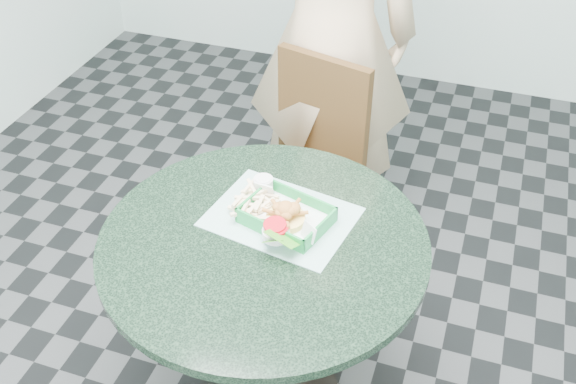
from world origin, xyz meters
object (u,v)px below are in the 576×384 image
(dining_chair, at_px, (315,160))
(sauce_ramekin, at_px, (252,192))
(cafe_table, at_px, (265,285))
(crab_sandwich, at_px, (287,218))
(food_basket, at_px, (286,223))

(dining_chair, distance_m, sauce_ramekin, 0.64)
(cafe_table, relative_size, crab_sandwich, 8.24)
(cafe_table, relative_size, dining_chair, 1.03)
(food_basket, bearing_deg, sauce_ramekin, 154.68)
(cafe_table, bearing_deg, crab_sandwich, 58.95)
(sauce_ramekin, bearing_deg, cafe_table, -59.02)
(dining_chair, xyz_separation_m, food_basket, (0.10, -0.64, 0.23))
(crab_sandwich, bearing_deg, dining_chair, 99.61)
(food_basket, relative_size, crab_sandwich, 2.11)
(crab_sandwich, xyz_separation_m, sauce_ramekin, (-0.14, 0.08, 0.00))
(crab_sandwich, bearing_deg, cafe_table, -121.05)
(dining_chair, relative_size, sauce_ramekin, 15.21)
(crab_sandwich, relative_size, sauce_ramekin, 1.89)
(crab_sandwich, height_order, sauce_ramekin, crab_sandwich)
(cafe_table, relative_size, sauce_ramekin, 15.61)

